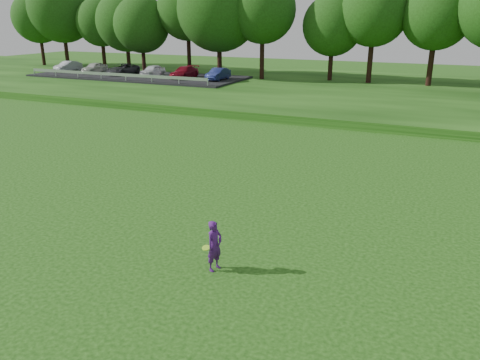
% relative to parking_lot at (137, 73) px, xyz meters
% --- Properties ---
extents(ground, '(140.00, 140.00, 0.00)m').
position_rel_parking_lot_xyz_m(ground, '(23.93, -32.82, -1.06)').
color(ground, '#143C0B').
rests_on(ground, ground).
extents(berm, '(130.00, 30.00, 0.60)m').
position_rel_parking_lot_xyz_m(berm, '(23.93, 1.18, -0.76)').
color(berm, '#143C0B').
rests_on(berm, ground).
extents(walking_path, '(130.00, 1.60, 0.04)m').
position_rel_parking_lot_xyz_m(walking_path, '(23.93, -12.82, -1.04)').
color(walking_path, gray).
rests_on(walking_path, ground).
extents(treeline, '(104.00, 7.00, 15.00)m').
position_rel_parking_lot_xyz_m(treeline, '(23.93, 5.18, 7.04)').
color(treeline, '#1A3D0E').
rests_on(treeline, berm).
extents(parking_lot, '(24.00, 9.00, 1.38)m').
position_rel_parking_lot_xyz_m(parking_lot, '(0.00, 0.00, 0.00)').
color(parking_lot, black).
rests_on(parking_lot, berm).
extents(woman, '(0.53, 0.61, 1.49)m').
position_rel_parking_lot_xyz_m(woman, '(26.43, -33.00, -0.31)').
color(woman, '#4E186E').
rests_on(woman, ground).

